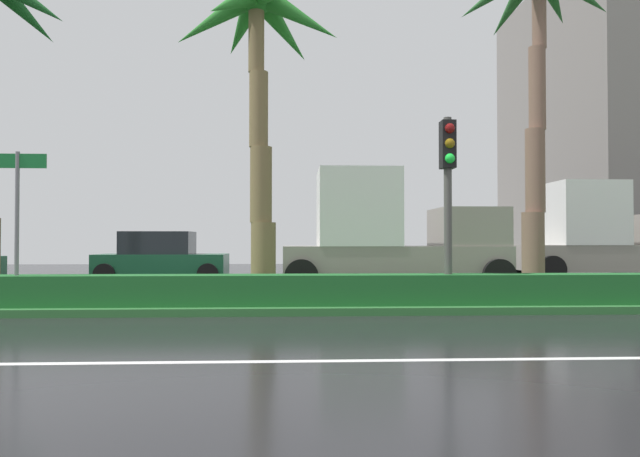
# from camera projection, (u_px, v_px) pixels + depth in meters

# --- Properties ---
(ground_plane) EXTENTS (90.00, 42.00, 0.10)m
(ground_plane) POSITION_uv_depth(u_px,v_px,m) (143.00, 303.00, 13.66)
(ground_plane) COLOR black
(median_strip) EXTENTS (85.50, 4.00, 0.15)m
(median_strip) POSITION_uv_depth(u_px,v_px,m) (131.00, 302.00, 12.66)
(median_strip) COLOR #2D6B33
(median_strip) RESTS_ON ground_plane
(median_hedge) EXTENTS (76.50, 0.70, 0.60)m
(median_hedge) POSITION_uv_depth(u_px,v_px,m) (111.00, 291.00, 11.27)
(median_hedge) COLOR #1E6028
(median_hedge) RESTS_ON median_strip
(palm_tree_centre) EXTENTS (3.90, 3.95, 7.24)m
(palm_tree_centre) POSITION_uv_depth(u_px,v_px,m) (258.00, 49.00, 12.87)
(palm_tree_centre) COLOR olive
(palm_tree_centre) RESTS_ON median_strip
(palm_tree_centre_right) EXTENTS (3.80, 3.75, 8.21)m
(palm_tree_centre_right) POSITION_uv_depth(u_px,v_px,m) (538.00, 17.00, 13.43)
(palm_tree_centre_right) COLOR brown
(palm_tree_centre_right) RESTS_ON median_strip
(traffic_signal_median_right) EXTENTS (0.28, 0.43, 3.75)m
(traffic_signal_median_right) POSITION_uv_depth(u_px,v_px,m) (448.00, 175.00, 11.62)
(traffic_signal_median_right) COLOR #4C4C47
(traffic_signal_median_right) RESTS_ON median_strip
(street_name_sign) EXTENTS (1.10, 0.08, 3.00)m
(street_name_sign) POSITION_uv_depth(u_px,v_px,m) (17.00, 207.00, 11.21)
(street_name_sign) COLOR slate
(street_name_sign) RESTS_ON median_strip
(car_in_traffic_second) EXTENTS (4.30, 2.02, 1.72)m
(car_in_traffic_second) POSITION_uv_depth(u_px,v_px,m) (161.00, 258.00, 19.58)
(car_in_traffic_second) COLOR #195133
(car_in_traffic_second) RESTS_ON ground_plane
(box_truck_lead) EXTENTS (6.40, 2.64, 3.46)m
(box_truck_lead) POSITION_uv_depth(u_px,v_px,m) (391.00, 236.00, 16.90)
(box_truck_lead) COLOR gray
(box_truck_lead) RESTS_ON ground_plane
(box_truck_following) EXTENTS (6.40, 2.64, 3.46)m
(box_truck_following) POSITION_uv_depth(u_px,v_px,m) (610.00, 237.00, 20.44)
(box_truck_following) COLOR gray
(box_truck_following) RESTS_ON ground_plane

